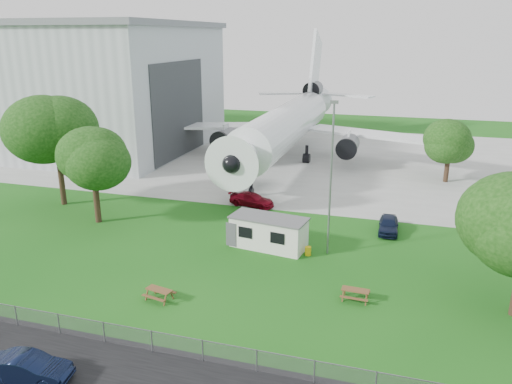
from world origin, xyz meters
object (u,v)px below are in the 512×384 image
(site_cabin, at_px, (269,232))
(picnic_west, at_px, (160,299))
(airliner, at_px, (289,122))
(car_centre_sedan, at_px, (28,368))
(picnic_east, at_px, (355,300))
(hangar, at_px, (62,84))

(site_cabin, bearing_deg, picnic_west, -114.32)
(airliner, height_order, picnic_west, airliner)
(site_cabin, bearing_deg, car_centre_sedan, -110.24)
(airliner, distance_m, picnic_east, 39.10)
(hangar, xyz_separation_m, car_centre_sedan, (34.19, -49.47, -8.70))
(site_cabin, distance_m, picnic_east, 10.23)
(car_centre_sedan, bearing_deg, hangar, 26.42)
(site_cabin, bearing_deg, picnic_east, -40.66)
(airliner, relative_size, site_cabin, 6.90)
(airliner, bearing_deg, hangar, 179.78)
(hangar, xyz_separation_m, airliner, (35.97, -0.14, -4.14))
(hangar, xyz_separation_m, picnic_east, (49.06, -36.61, -9.41))
(site_cabin, relative_size, car_centre_sedan, 1.61)
(site_cabin, height_order, picnic_west, site_cabin)
(picnic_west, height_order, picnic_east, same)
(site_cabin, height_order, car_centre_sedan, site_cabin)
(airliner, bearing_deg, picnic_east, -70.25)
(hangar, height_order, picnic_west, hangar)
(hangar, bearing_deg, picnic_east, -36.73)
(picnic_west, distance_m, picnic_east, 12.88)
(picnic_west, height_order, car_centre_sedan, car_centre_sedan)
(picnic_east, bearing_deg, site_cabin, 141.89)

